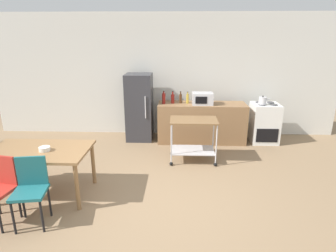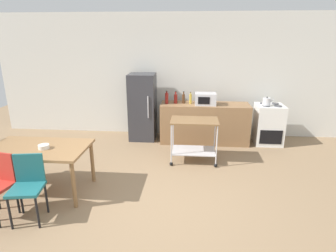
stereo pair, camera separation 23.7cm
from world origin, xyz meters
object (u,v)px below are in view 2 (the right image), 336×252
at_px(stove_oven, 268,124).
at_px(refrigerator, 143,107).
at_px(fruit_bowl, 44,147).
at_px(kitchen_cart, 194,134).
at_px(bottle_olive_oil, 190,99).
at_px(microwave, 205,99).
at_px(dining_table, 38,152).
at_px(chair_teal, 28,183).
at_px(bottle_sesame_oil, 176,98).
at_px(bottle_vinegar, 167,98).
at_px(bottle_hot_sauce, 184,98).
at_px(kettle, 267,102).

bearing_deg(stove_oven, refrigerator, 178.40).
bearing_deg(fruit_bowl, kitchen_cart, 31.68).
bearing_deg(bottle_olive_oil, microwave, -12.50).
height_order(stove_oven, bottle_olive_oil, bottle_olive_oil).
relative_size(dining_table, chair_teal, 1.69).
xyz_separation_m(stove_oven, refrigerator, (-2.90, 0.08, 0.32)).
bearing_deg(bottle_sesame_oil, bottle_vinegar, -167.25).
xyz_separation_m(refrigerator, microwave, (1.45, -0.16, 0.25)).
relative_size(bottle_sesame_oil, bottle_hot_sauce, 1.02).
bearing_deg(microwave, refrigerator, 173.65).
bearing_deg(dining_table, bottle_olive_oil, 47.34).
relative_size(dining_table, kitchen_cart, 1.65).
bearing_deg(kitchen_cart, bottle_sesame_oil, 110.48).
xyz_separation_m(stove_oven, microwave, (-1.45, -0.08, 0.58)).
height_order(bottle_olive_oil, fruit_bowl, bottle_olive_oil).
relative_size(bottle_olive_oil, microwave, 0.58).
xyz_separation_m(chair_teal, bottle_sesame_oil, (1.76, 3.18, 0.49)).
bearing_deg(dining_table, kettle, 31.22).
relative_size(chair_teal, microwave, 1.93).
bearing_deg(bottle_vinegar, stove_oven, 1.21).
distance_m(chair_teal, microwave, 3.97).
distance_m(refrigerator, bottle_hot_sauce, 0.99).
height_order(kitchen_cart, fruit_bowl, kitchen_cart).
distance_m(chair_teal, bottle_vinegar, 3.53).
xyz_separation_m(dining_table, fruit_bowl, (0.13, -0.04, 0.11)).
height_order(bottle_vinegar, kettle, bottle_vinegar).
bearing_deg(stove_oven, bottle_hot_sauce, 179.53).
bearing_deg(microwave, chair_teal, -128.01).
xyz_separation_m(bottle_sesame_oil, bottle_hot_sauce, (0.18, 0.02, -0.00)).
height_order(dining_table, bottle_vinegar, bottle_vinegar).
bearing_deg(kettle, bottle_vinegar, 178.71).
xyz_separation_m(dining_table, microwave, (2.63, 2.42, 0.36)).
distance_m(bottle_hot_sauce, kettle, 1.83).
relative_size(chair_teal, fruit_bowl, 5.53).
distance_m(bottle_hot_sauce, fruit_bowl, 3.26).
height_order(bottle_hot_sauce, fruit_bowl, bottle_hot_sauce).
bearing_deg(dining_table, chair_teal, -73.41).
xyz_separation_m(kitchen_cart, bottle_hot_sauce, (-0.25, 1.16, 0.44)).
bearing_deg(refrigerator, stove_oven, -1.60).
relative_size(kitchen_cart, bottle_sesame_oil, 3.25).
xyz_separation_m(chair_teal, stove_oven, (3.88, 3.18, -0.07)).
height_order(refrigerator, microwave, refrigerator).
relative_size(kitchen_cart, bottle_hot_sauce, 3.33).
relative_size(bottle_sesame_oil, bottle_olive_oil, 1.04).
bearing_deg(dining_table, fruit_bowl, -18.33).
bearing_deg(refrigerator, dining_table, -114.56).
height_order(fruit_bowl, kettle, kettle).
height_order(bottle_vinegar, fruit_bowl, bottle_vinegar).
xyz_separation_m(chair_teal, bottle_vinegar, (1.56, 3.13, 0.51)).
relative_size(chair_teal, kitchen_cart, 0.98).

